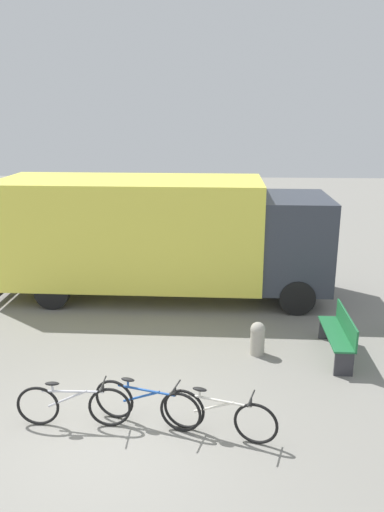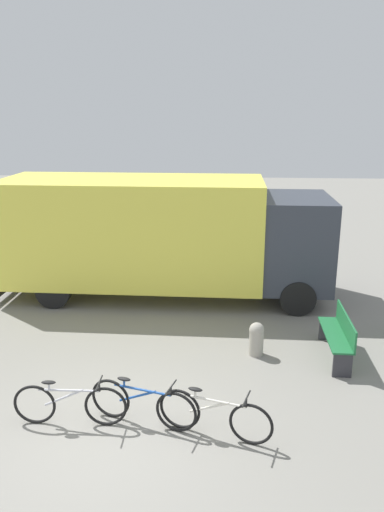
# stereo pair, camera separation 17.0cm
# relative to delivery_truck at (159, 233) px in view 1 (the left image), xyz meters

# --- Properties ---
(ground_plane) EXTENTS (60.00, 60.00, 0.00)m
(ground_plane) POSITION_rel_delivery_truck_xyz_m (-0.06, -6.02, -1.66)
(ground_plane) COLOR gray
(delivery_truck) EXTENTS (8.26, 2.61, 3.00)m
(delivery_truck) POSITION_rel_delivery_truck_xyz_m (0.00, 0.00, 0.00)
(delivery_truck) COLOR #EAE04C
(delivery_truck) RESTS_ON ground
(park_bench) EXTENTS (0.42, 1.64, 0.89)m
(park_bench) POSITION_rel_delivery_truck_xyz_m (3.86, -3.24, -1.17)
(park_bench) COLOR #1E6638
(park_bench) RESTS_ON ground
(bicycle_near) EXTENTS (1.75, 0.44, 0.74)m
(bicycle_near) POSITION_rel_delivery_truck_xyz_m (-0.68, -5.72, -1.31)
(bicycle_near) COLOR black
(bicycle_near) RESTS_ON ground
(bicycle_middle) EXTENTS (1.69, 0.60, 0.74)m
(bicycle_middle) POSITION_rel_delivery_truck_xyz_m (0.42, -5.63, -1.31)
(bicycle_middle) COLOR black
(bicycle_middle) RESTS_ON ground
(bicycle_far) EXTENTS (1.69, 0.61, 0.74)m
(bicycle_far) POSITION_rel_delivery_truck_xyz_m (1.52, -5.86, -1.31)
(bicycle_far) COLOR black
(bicycle_far) RESTS_ON ground
(bollard_near_bench) EXTENTS (0.29, 0.29, 0.67)m
(bollard_near_bench) POSITION_rel_delivery_truck_xyz_m (2.28, -3.24, -1.29)
(bollard_near_bench) COLOR #9E998C
(bollard_near_bench) RESTS_ON ground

